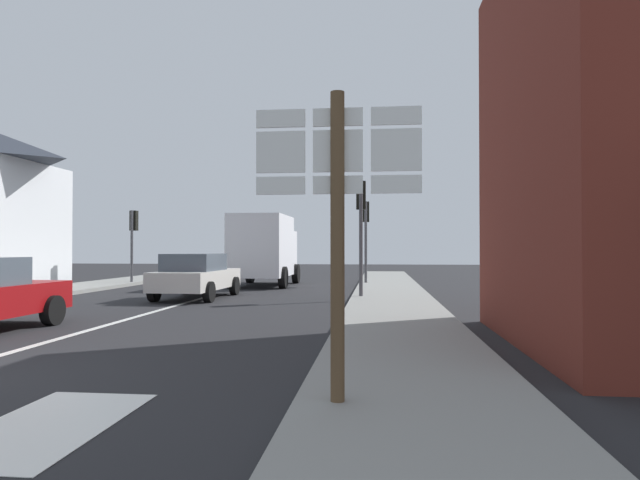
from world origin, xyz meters
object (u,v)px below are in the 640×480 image
traffic_light_far_right (366,223)px  route_sign_post (338,212)px  traffic_light_near_right (361,212)px  sedan_far (196,275)px  delivery_truck (264,248)px  traffic_light_far_left (133,230)px

traffic_light_far_right → route_sign_post: bearing=-89.6°
traffic_light_near_right → traffic_light_far_right: bearing=90.0°
traffic_light_far_right → sedan_far: bearing=-128.4°
delivery_truck → route_sign_post: bearing=-75.8°
delivery_truck → traffic_light_far_left: (-6.03, 0.05, 0.83)m
route_sign_post → traffic_light_near_right: size_ratio=0.84×
sedan_far → traffic_light_near_right: 5.78m
sedan_far → traffic_light_near_right: size_ratio=1.12×
traffic_light_near_right → traffic_light_far_left: bearing=149.7°
traffic_light_near_right → route_sign_post: bearing=-89.3°
traffic_light_far_left → traffic_light_near_right: bearing=-30.3°
sedan_far → delivery_truck: delivery_truck is taller
traffic_light_far_right → traffic_light_far_left: bearing=-176.1°
delivery_truck → traffic_light_near_right: traffic_light_near_right is taller
delivery_truck → traffic_light_far_right: traffic_light_far_right is taller
sedan_far → route_sign_post: route_sign_post is taller
traffic_light_far_left → traffic_light_far_right: size_ratio=0.90×
traffic_light_far_left → traffic_light_near_right: size_ratio=0.88×
delivery_truck → traffic_light_far_left: bearing=179.5°
sedan_far → traffic_light_far_left: 8.09m
delivery_truck → traffic_light_near_right: bearing=-53.9°
sedan_far → route_sign_post: (5.55, -11.97, 1.24)m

